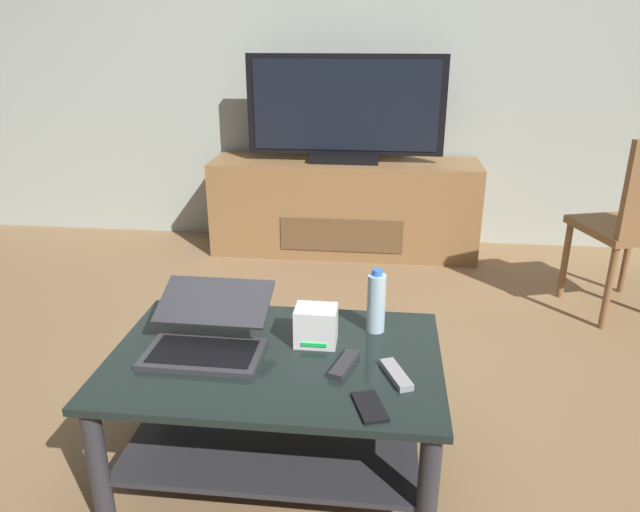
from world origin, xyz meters
TOP-DOWN VIEW (x-y plane):
  - ground_plane at (0.00, 0.00)m, footprint 7.68×7.68m
  - back_wall at (0.00, 2.19)m, footprint 6.40×0.12m
  - coffee_table at (-0.15, -0.29)m, footprint 1.05×0.70m
  - media_cabinet at (-0.08, 1.87)m, footprint 1.73×0.46m
  - television at (-0.08, 1.85)m, footprint 1.24×0.20m
  - laptop at (-0.37, -0.27)m, footprint 0.37×0.37m
  - router_box at (-0.03, -0.20)m, footprint 0.14×0.11m
  - water_bottle_near at (0.17, -0.09)m, footprint 0.06×0.06m
  - cell_phone at (0.16, -0.54)m, footprint 0.11×0.15m
  - tv_remote at (0.24, -0.38)m, footprint 0.10×0.16m
  - soundbar_remote at (0.08, -0.34)m, footprint 0.09×0.17m

SIDE VIEW (x-z plane):
  - ground_plane at x=0.00m, z-range 0.00..0.00m
  - coffee_table at x=-0.15m, z-range 0.08..0.52m
  - media_cabinet at x=-0.08m, z-range 0.00..0.61m
  - cell_phone at x=0.16m, z-range 0.44..0.45m
  - tv_remote at x=0.24m, z-range 0.44..0.46m
  - soundbar_remote at x=0.08m, z-range 0.44..0.46m
  - laptop at x=-0.37m, z-range 0.41..0.58m
  - router_box at x=-0.03m, z-range 0.44..0.57m
  - water_bottle_near at x=0.17m, z-range 0.43..0.66m
  - television at x=-0.08m, z-range 0.60..1.26m
  - back_wall at x=0.00m, z-range 0.00..2.80m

